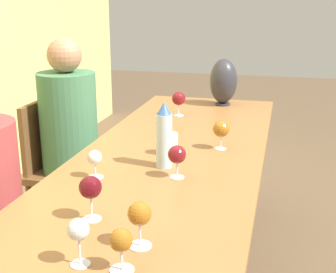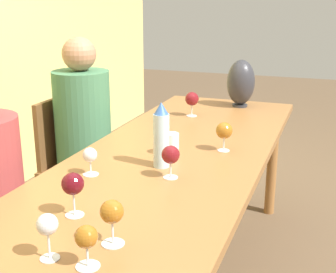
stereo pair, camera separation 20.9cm
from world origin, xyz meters
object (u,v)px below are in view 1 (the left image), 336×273
object	(u,v)px
wine_glass_5	(179,99)
chair_far	(62,165)
wine_glass_2	(177,155)
wine_glass_3	(121,242)
wine_glass_1	(140,215)
person_far	(72,136)
water_tumbler	(171,144)
vase	(223,81)
wine_glass_6	(221,129)
wine_glass_4	(95,159)
wine_glass_0	(90,188)
wine_glass_7	(78,231)
water_bottle	(164,136)

from	to	relation	value
wine_glass_5	chair_far	xyz separation A→B (m)	(-0.26, 0.68, -0.40)
wine_glass_2	wine_glass_3	size ratio (longest dim) A/B	1.10
wine_glass_1	wine_glass_3	distance (m)	0.13
wine_glass_3	chair_far	xyz separation A→B (m)	(1.42, 0.91, -0.38)
wine_glass_3	person_far	bearing A→B (deg)	30.13
wine_glass_2	wine_glass_5	world-z (taller)	wine_glass_5
wine_glass_1	water_tumbler	bearing A→B (deg)	7.45
vase	wine_glass_6	xyz separation A→B (m)	(-0.94, -0.12, -0.06)
wine_glass_2	person_far	world-z (taller)	person_far
person_far	wine_glass_4	bearing A→B (deg)	-148.64
wine_glass_1	wine_glass_4	distance (m)	0.58
wine_glass_0	person_far	distance (m)	1.34
vase	person_far	xyz separation A→B (m)	(-0.61, 0.82, -0.26)
water_tumbler	wine_glass_7	distance (m)	0.96
water_tumbler	wine_glass_3	distance (m)	0.96
chair_far	person_far	size ratio (longest dim) A/B	0.70
chair_far	person_far	bearing A→B (deg)	-90.00
water_tumbler	wine_glass_3	size ratio (longest dim) A/B	0.83
wine_glass_3	wine_glass_4	world-z (taller)	wine_glass_3
vase	wine_glass_2	world-z (taller)	vase
wine_glass_3	water_tumbler	bearing A→B (deg)	5.87
wine_glass_0	water_tumbler	bearing A→B (deg)	-7.92
vase	chair_far	xyz separation A→B (m)	(-0.61, 0.90, -0.45)
wine_glass_6	wine_glass_2	bearing A→B (deg)	163.65
vase	wine_glass_3	xyz separation A→B (m)	(-2.04, -0.00, -0.07)
water_bottle	wine_glass_1	bearing A→B (deg)	-171.50
wine_glass_6	chair_far	world-z (taller)	wine_glass_6
wine_glass_2	wine_glass_5	bearing A→B (deg)	12.50
wine_glass_0	wine_glass_4	distance (m)	0.37
water_tumbler	wine_glass_0	distance (m)	0.71
wine_glass_3	person_far	xyz separation A→B (m)	(1.42, 0.83, -0.19)
wine_glass_2	wine_glass_5	distance (m)	1.02
chair_far	wine_glass_7	bearing A→B (deg)	-151.13
wine_glass_5	person_far	size ratio (longest dim) A/B	0.12
wine_glass_0	chair_far	world-z (taller)	wine_glass_0
water_bottle	wine_glass_5	world-z (taller)	water_bottle
water_bottle	wine_glass_4	xyz separation A→B (m)	(-0.19, 0.24, -0.06)
vase	wine_glass_6	bearing A→B (deg)	-172.91
wine_glass_3	wine_glass_4	xyz separation A→B (m)	(0.61, 0.33, -0.01)
wine_glass_0	chair_far	size ratio (longest dim) A/B	0.17
wine_glass_2	wine_glass_3	world-z (taller)	wine_glass_2
wine_glass_2	person_far	bearing A→B (deg)	48.00
vase	wine_glass_5	xyz separation A→B (m)	(-0.36, 0.22, -0.06)
water_tumbler	wine_glass_1	bearing A→B (deg)	-172.55
person_far	wine_glass_7	bearing A→B (deg)	-153.64
wine_glass_1	wine_glass_7	bearing A→B (deg)	135.84
wine_glass_5	chair_far	bearing A→B (deg)	110.81
wine_glass_3	wine_glass_0	bearing A→B (deg)	37.15
chair_far	person_far	distance (m)	0.21
water_tumbler	wine_glass_2	bearing A→B (deg)	-161.61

